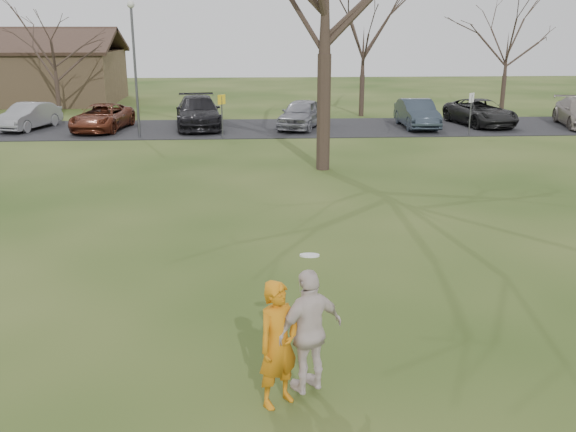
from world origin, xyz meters
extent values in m
plane|color=#1E380F|center=(0.00, 0.00, 0.00)|extent=(120.00, 120.00, 0.00)
cube|color=black|center=(0.00, 25.00, 0.02)|extent=(62.00, 6.50, 0.04)
imported|color=#C87310|center=(-0.40, -0.22, 0.93)|extent=(0.81, 0.76, 1.85)
imported|color=gray|center=(-12.08, 25.32, 0.71)|extent=(2.52, 4.31, 1.34)
imported|color=#5B2515|center=(-8.21, 24.71, 0.70)|extent=(2.79, 4.97, 1.31)
imported|color=black|center=(-3.38, 25.32, 0.84)|extent=(2.84, 5.76, 1.61)
imported|color=gray|center=(2.00, 24.77, 0.78)|extent=(3.10, 4.69, 1.48)
imported|color=#29333E|center=(8.07, 24.59, 0.77)|extent=(1.59, 4.44, 1.46)
imported|color=black|center=(11.70, 25.21, 0.72)|extent=(3.09, 5.24, 1.37)
imported|color=beige|center=(0.05, -0.07, 1.03)|extent=(1.16, 0.92, 1.84)
cylinder|color=white|center=(0.04, -0.07, 2.17)|extent=(0.27, 0.27, 0.07)
cylinder|color=#47474C|center=(-6.00, 22.50, 3.00)|extent=(0.12, 0.12, 6.00)
sphere|color=beige|center=(-6.00, 22.50, 6.10)|extent=(0.34, 0.34, 0.34)
cylinder|color=#47474C|center=(-2.00, 22.00, 1.00)|extent=(0.06, 0.06, 2.00)
cube|color=yellow|center=(-2.00, 22.00, 1.85)|extent=(0.35, 0.35, 0.45)
cylinder|color=#47474C|center=(10.00, 22.00, 1.00)|extent=(0.06, 0.06, 2.00)
cube|color=silver|center=(10.00, 22.00, 1.85)|extent=(0.35, 0.35, 0.45)
camera|label=1|loc=(-0.76, -8.02, 5.13)|focal=39.27mm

